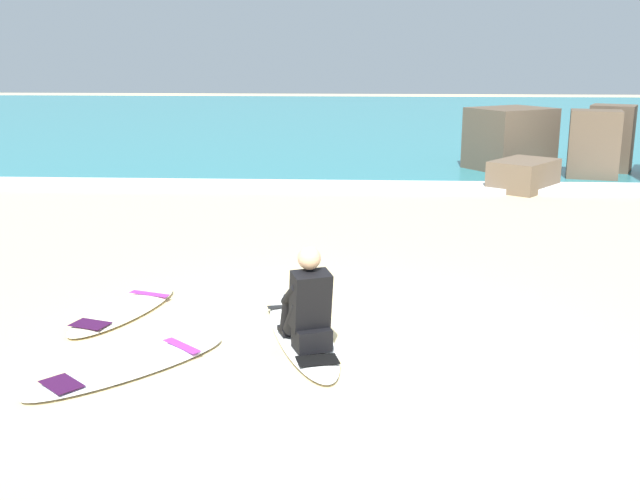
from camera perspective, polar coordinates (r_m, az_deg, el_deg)
ground_plane at (r=7.29m, az=0.24°, el=-7.32°), size 80.00×80.00×0.00m
sea at (r=28.97m, az=2.49°, el=9.49°), size 80.00×28.00×0.10m
breaking_foam at (r=15.38m, az=1.83°, el=4.75°), size 80.00×0.90×0.11m
surfboard_main at (r=7.61m, az=-1.36°, el=-6.06°), size 1.13×2.53×0.08m
surfer_seated at (r=7.09m, az=-0.91°, el=-4.21°), size 0.57×0.77×0.95m
surfboard_spare_near at (r=7.04m, az=-13.89°, el=-8.30°), size 1.71×1.81×0.08m
surfboard_spare_far at (r=8.48m, az=-14.29°, el=-4.30°), size 1.04×1.82×0.08m
rock_outcrop_distant at (r=17.42m, az=18.09°, el=7.37°), size 4.73×3.99×1.57m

